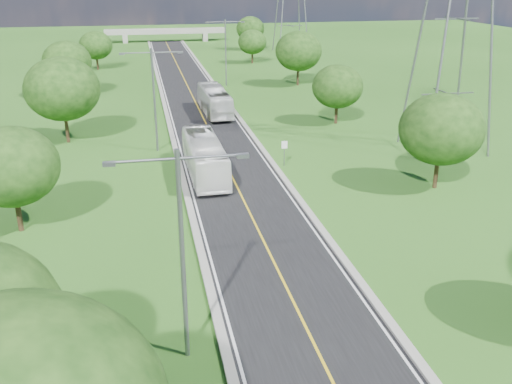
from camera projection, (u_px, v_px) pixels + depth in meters
ground at (201, 114)px, 71.51m from camera, size 260.00×260.00×0.00m
road at (196, 103)px, 76.98m from camera, size 8.00×150.00×0.06m
curb_left at (164, 104)px, 76.16m from camera, size 0.50×150.00×0.22m
curb_right at (227, 101)px, 77.74m from camera, size 0.50×150.00×0.22m
speed_limit_sign at (284, 149)px, 51.79m from camera, size 0.55×0.09×2.40m
overpass at (165, 32)px, 143.71m from camera, size 30.00×3.00×3.20m
streetlight_near_left at (182, 240)px, 24.39m from camera, size 5.90×0.25×10.00m
streetlight_mid_left at (154, 91)px, 54.54m from camera, size 5.90×0.25×10.00m
streetlight_far_right at (226, 47)px, 86.92m from camera, size 5.90×0.25×10.00m
power_tower_near at (459, 3)px, 52.28m from camera, size 9.00×6.40×28.00m
tree_lb at (11, 167)px, 37.61m from camera, size 6.30×6.30×7.33m
tree_lc at (62, 89)px, 57.56m from camera, size 7.56×7.56×8.79m
tree_ld at (67, 62)px, 79.33m from camera, size 6.72×6.72×7.82m
tree_le at (96, 45)px, 101.95m from camera, size 5.88×5.88×6.84m
tree_rb at (441, 129)px, 45.30m from camera, size 6.72×6.72×7.82m
tree_rc at (338, 86)px, 65.43m from camera, size 5.88×5.88×6.84m
tree_rd at (299, 51)px, 87.39m from camera, size 7.14×7.14×8.30m
tree_re at (252, 42)px, 109.30m from camera, size 5.46×5.46×6.35m
tree_rf at (250, 29)px, 128.00m from camera, size 6.30×6.30×7.33m
bus_outbound at (214, 101)px, 70.71m from camera, size 3.06×11.82×3.27m
bus_inbound at (205, 157)px, 49.29m from camera, size 2.91×11.85×3.29m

